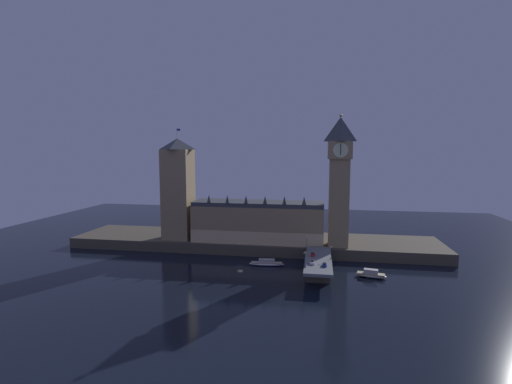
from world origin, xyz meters
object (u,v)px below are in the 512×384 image
object	(u,v)px
pedestrian_near_rail	(305,266)
street_lamp_far	(307,242)
car_northbound_trail	(312,262)
street_lamp_near	(305,258)
car_southbound_lead	(325,265)
clock_tower	(339,177)
boat_downstream	(371,274)
boat_upstream	(267,263)
car_northbound_lead	(313,254)
street_lamp_mid	(331,251)
victoria_tower	(178,189)

from	to	relation	value
pedestrian_near_rail	street_lamp_far	world-z (taller)	street_lamp_far
car_northbound_trail	street_lamp_near	distance (m)	7.70
car_southbound_lead	street_lamp_far	xyz separation A→B (m)	(-8.70, 26.16, 3.82)
car_northbound_trail	car_southbound_lead	world-z (taller)	car_northbound_trail
clock_tower	pedestrian_near_rail	size ratio (longest dim) A/B	39.70
street_lamp_near	boat_downstream	bearing A→B (deg)	24.04
boat_upstream	boat_downstream	world-z (taller)	boat_downstream
clock_tower	boat_downstream	size ratio (longest dim) A/B	4.92
street_lamp_near	boat_upstream	distance (m)	32.46
car_southbound_lead	car_northbound_lead	bearing A→B (deg)	109.12
car_northbound_trail	street_lamp_near	world-z (taller)	street_lamp_near
pedestrian_near_rail	boat_upstream	world-z (taller)	pedestrian_near_rail
car_northbound_trail	pedestrian_near_rail	world-z (taller)	pedestrian_near_rail
street_lamp_far	street_lamp_mid	bearing A→B (deg)	-51.13
street_lamp_near	boat_downstream	xyz separation A→B (m)	(30.24, 13.49, -10.42)
boat_downstream	street_lamp_far	bearing A→B (deg)	152.19
victoria_tower	car_northbound_lead	size ratio (longest dim) A/B	16.37
clock_tower	victoria_tower	bearing A→B (deg)	178.36
car_northbound_lead	street_lamp_far	distance (m)	11.33
street_lamp_far	car_southbound_lead	bearing A→B (deg)	-71.61
car_northbound_trail	boat_downstream	size ratio (longest dim) A/B	0.30
street_lamp_far	boat_downstream	xyz separation A→B (m)	(30.24, -15.95, -10.48)
victoria_tower	car_northbound_trail	bearing A→B (deg)	-28.18
victoria_tower	boat_downstream	xyz separation A→B (m)	(107.95, -35.80, -34.85)
clock_tower	victoria_tower	world-z (taller)	clock_tower
car_southbound_lead	boat_downstream	distance (m)	24.75
victoria_tower	car_northbound_trail	distance (m)	95.97
car_northbound_lead	car_southbound_lead	distance (m)	16.89
victoria_tower	street_lamp_far	world-z (taller)	victoria_tower
car_northbound_trail	pedestrian_near_rail	distance (m)	7.26
street_lamp_far	boat_downstream	size ratio (longest dim) A/B	0.49
victoria_tower	car_northbound_trail	world-z (taller)	victoria_tower
victoria_tower	boat_upstream	distance (m)	72.22
car_northbound_lead	street_lamp_far	world-z (taller)	street_lamp_far
car_northbound_trail	pedestrian_near_rail	size ratio (longest dim) A/B	2.41
car_northbound_lead	street_lamp_near	bearing A→B (deg)	-99.34
street_lamp_mid	car_southbound_lead	bearing A→B (deg)	-105.47
pedestrian_near_rail	car_southbound_lead	bearing A→B (deg)	25.92
pedestrian_near_rail	street_lamp_near	world-z (taller)	street_lamp_near
clock_tower	boat_upstream	world-z (taller)	clock_tower
car_northbound_lead	pedestrian_near_rail	xyz separation A→B (m)	(-2.77, -19.99, 0.27)
clock_tower	car_northbound_trail	distance (m)	56.07
street_lamp_far	boat_downstream	bearing A→B (deg)	-27.81
clock_tower	boat_upstream	xyz separation A→B (m)	(-36.74, -23.50, -43.10)
boat_downstream	street_lamp_near	bearing A→B (deg)	-155.96
street_lamp_near	street_lamp_mid	world-z (taller)	street_lamp_near
car_northbound_lead	street_lamp_near	xyz separation A→B (m)	(-3.17, -19.24, 3.73)
clock_tower	victoria_tower	xyz separation A→B (m)	(-94.23, 2.69, -8.10)
boat_upstream	pedestrian_near_rail	bearing A→B (deg)	-49.15
clock_tower	street_lamp_mid	bearing A→B (deg)	-98.31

